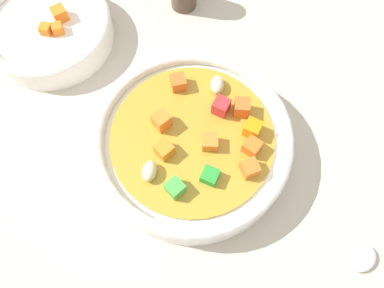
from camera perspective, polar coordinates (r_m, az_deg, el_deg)
ground_plane at (r=44.77cm, az=0.00°, el=-1.56°), size 140.00×140.00×2.00cm
soup_bowl_main at (r=41.53cm, az=0.04°, el=0.21°), size 20.85×20.85×5.78cm
side_bowl_small at (r=53.09cm, az=-20.10°, el=15.40°), size 15.64×15.64×4.33cm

